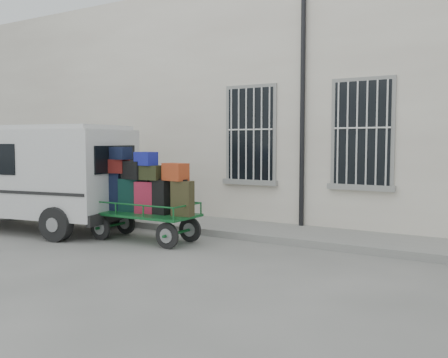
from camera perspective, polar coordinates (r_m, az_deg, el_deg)
ground at (r=9.57m, az=-3.42°, el=-8.19°), size 80.00×80.00×0.00m
building at (r=14.23m, az=9.41°, el=7.98°), size 24.00×5.15×6.00m
sidewalk at (r=11.39m, az=2.95°, el=-5.79°), size 24.00×1.70×0.15m
luggage_cart at (r=10.50m, az=-9.29°, el=-1.59°), size 2.70×1.06×1.95m
van at (r=12.59m, az=-21.27°, el=0.91°), size 5.08×2.82×2.43m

